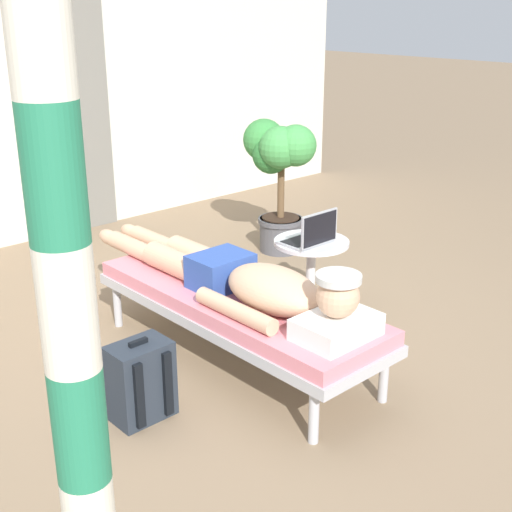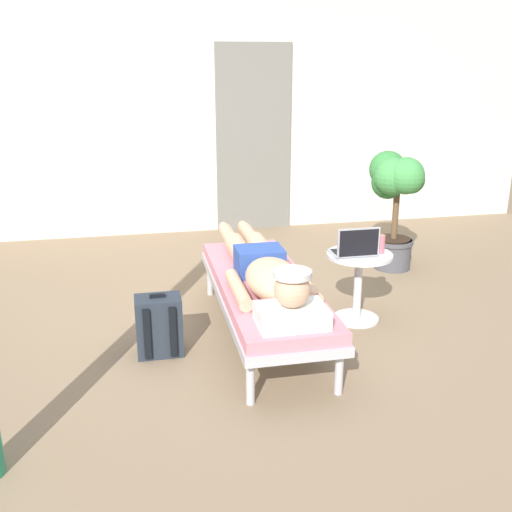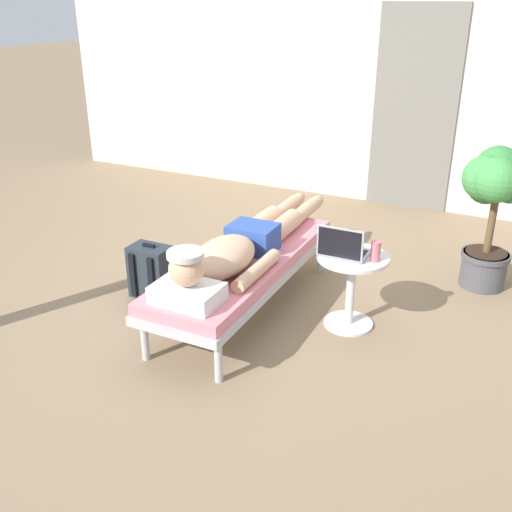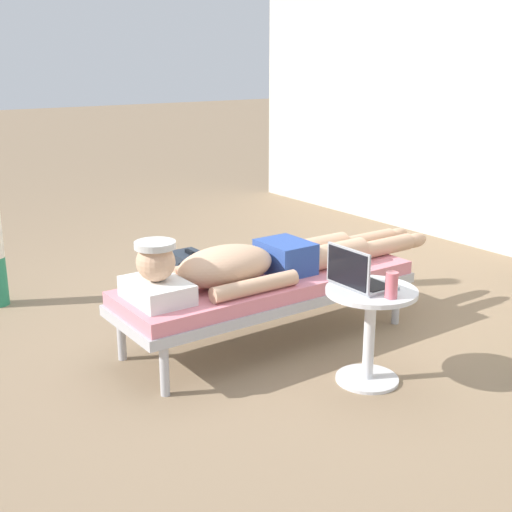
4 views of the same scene
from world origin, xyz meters
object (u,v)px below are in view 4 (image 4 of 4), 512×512
object	(u,v)px
person_reclining	(259,262)
backpack	(191,282)
lounge_chair	(268,287)
laptop	(357,277)
side_table	(370,319)
drink_glass	(392,285)

from	to	relation	value
person_reclining	backpack	bearing A→B (deg)	-176.28
person_reclining	backpack	size ratio (longest dim) A/B	5.12
lounge_chair	person_reclining	size ratio (longest dim) A/B	0.87
person_reclining	laptop	distance (m)	0.70
side_table	drink_glass	size ratio (longest dim) A/B	3.91
side_table	lounge_chair	bearing A→B (deg)	-170.61
person_reclining	side_table	size ratio (longest dim) A/B	4.15
person_reclining	laptop	xyz separation A→B (m)	(0.69, 0.14, 0.06)
person_reclining	side_table	distance (m)	0.79
person_reclining	drink_glass	bearing A→B (deg)	11.11
drink_glass	person_reclining	bearing A→B (deg)	-168.89
drink_glass	backpack	size ratio (longest dim) A/B	0.32
person_reclining	backpack	world-z (taller)	person_reclining
person_reclining	side_table	world-z (taller)	person_reclining
person_reclining	backpack	xyz separation A→B (m)	(-0.73, -0.05, -0.32)
laptop	drink_glass	xyz separation A→B (m)	(0.21, 0.04, 0.01)
backpack	side_table	bearing A→B (deg)	9.19
laptop	drink_glass	world-z (taller)	laptop
backpack	drink_glass	bearing A→B (deg)	7.82
drink_glass	side_table	bearing A→B (deg)	174.18
person_reclining	backpack	distance (m)	0.80
person_reclining	laptop	bearing A→B (deg)	11.53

